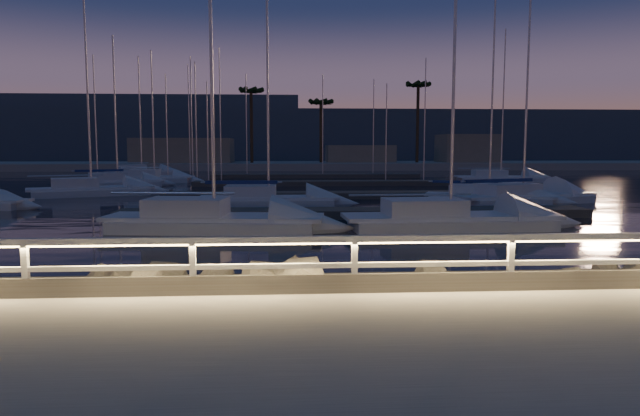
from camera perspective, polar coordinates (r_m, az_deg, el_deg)
The scene contains 20 objects.
ground at distance 11.29m, azimuth 13.68°, elevation -7.92°, with size 400.00×400.00×0.00m, color #A49E94.
harbor_water at distance 41.96m, azimuth 0.98°, elevation 1.14°, with size 400.00×440.00×0.60m.
guard_rail at distance 11.10m, azimuth 13.44°, elevation -4.06°, with size 44.11×0.12×1.06m.
riprap at distance 12.47m, azimuth 4.94°, elevation -7.48°, with size 38.58×3.28×1.53m.
floating_docks at distance 43.19m, azimuth 0.85°, elevation 2.04°, with size 22.00×36.00×0.40m.
far_shore at distance 84.59m, azimuth -1.39°, elevation 4.53°, with size 160.00×14.00×5.20m.
palm_left at distance 82.92m, azimuth -6.91°, elevation 11.26°, with size 3.00×3.00×11.20m.
palm_center at distance 83.84m, azimuth 0.10°, elevation 10.32°, with size 3.00×3.00×9.70m.
palm_right at distance 85.08m, azimuth 9.79°, elevation 11.69°, with size 3.00×3.00×12.20m.
distant_hills at distance 145.38m, azimuth -11.06°, elevation 6.85°, with size 230.00×37.50×18.00m.
sailboat_b at distance 22.85m, azimuth -11.09°, elevation -1.10°, with size 8.73×3.54×14.48m.
sailboat_c at distance 23.51m, azimuth 12.35°, elevation -0.98°, with size 8.76×3.08×14.63m.
sailboat_e at distance 49.56m, azimuth -19.79°, elevation 2.48°, with size 7.39×4.50×12.28m.
sailboat_f at distance 31.61m, azimuth -5.54°, elevation 0.92°, with size 7.74×2.46×13.09m.
sailboat_g at distance 34.91m, azimuth 16.22°, elevation 1.14°, with size 7.55×4.64×12.44m.
sailboat_h at distance 35.02m, azimuth 19.33°, elevation 1.12°, with size 9.45×5.49×15.45m.
sailboat_i at distance 55.43m, azimuth -16.39°, elevation 2.95°, with size 7.26×2.74×12.16m.
sailboat_j at distance 41.53m, azimuth -22.18°, elevation 1.76°, with size 8.17×5.15×13.56m.
sailboat_l at distance 56.22m, azimuth 17.39°, elevation 2.94°, with size 8.56×3.27×14.14m.
sailboat_m at distance 67.42m, azimuth -17.56°, elevation 3.47°, with size 8.02×5.21×13.43m.
Camera 1 is at (-3.29, -10.45, 2.71)m, focal length 32.00 mm.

